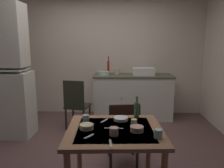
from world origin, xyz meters
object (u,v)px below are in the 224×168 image
at_px(hand_pump, 108,66).
at_px(glass_bottle, 137,109).
at_px(dining_table, 115,139).
at_px(chair_by_counter, 76,104).
at_px(serving_bowl_wide, 137,129).
at_px(chair_far_side, 123,132).
at_px(mug_dark, 158,134).
at_px(sink_basin, 143,71).
at_px(mixing_bowl_counter, 104,73).

relative_size(hand_pump, glass_bottle, 1.57).
xyz_separation_m(hand_pump, dining_table, (0.18, -2.56, -0.44)).
height_order(chair_by_counter, serving_bowl_wide, chair_by_counter).
xyz_separation_m(chair_far_side, mug_dark, (0.29, -0.84, 0.34)).
distance_m(dining_table, mug_dark, 0.46).
xyz_separation_m(sink_basin, glass_bottle, (-0.31, -2.18, -0.14)).
relative_size(sink_basin, serving_bowl_wide, 3.48).
xyz_separation_m(serving_bowl_wide, mug_dark, (0.18, -0.14, 0.02)).
distance_m(hand_pump, mixing_bowl_counter, 0.19).
height_order(sink_basin, mug_dark, sink_basin).
xyz_separation_m(chair_far_side, glass_bottle, (0.14, -0.31, 0.40)).
xyz_separation_m(serving_bowl_wide, glass_bottle, (0.03, 0.39, 0.07)).
bearing_deg(dining_table, mug_dark, -26.53).
bearing_deg(hand_pump, mixing_bowl_counter, -133.99).
relative_size(mixing_bowl_counter, glass_bottle, 0.96).
bearing_deg(chair_far_side, dining_table, -98.55).
relative_size(sink_basin, mixing_bowl_counter, 1.85).
bearing_deg(glass_bottle, mug_dark, -74.34).
height_order(chair_far_side, mug_dark, chair_far_side).
height_order(mug_dark, glass_bottle, glass_bottle).
height_order(chair_by_counter, mug_dark, chair_by_counter).
relative_size(hand_pump, mixing_bowl_counter, 1.64).
xyz_separation_m(dining_table, serving_bowl_wide, (0.21, -0.05, 0.13)).
bearing_deg(serving_bowl_wide, glass_bottle, 85.95).
relative_size(dining_table, mug_dark, 12.05).
xyz_separation_m(mixing_bowl_counter, serving_bowl_wide, (0.48, -2.51, -0.18)).
relative_size(dining_table, glass_bottle, 3.90).
height_order(hand_pump, chair_far_side, hand_pump).
relative_size(mixing_bowl_counter, dining_table, 0.25).
bearing_deg(chair_far_side, mixing_bowl_counter, 101.57).
relative_size(sink_basin, mug_dark, 5.48).
relative_size(chair_by_counter, glass_bottle, 3.75).
relative_size(chair_far_side, mug_dark, 10.54).
distance_m(mixing_bowl_counter, chair_by_counter, 0.93).
bearing_deg(mixing_bowl_counter, hand_pump, 46.01).
height_order(sink_basin, mixing_bowl_counter, sink_basin).
distance_m(hand_pump, serving_bowl_wide, 2.66).
xyz_separation_m(sink_basin, hand_pump, (-0.73, 0.05, 0.09)).
height_order(hand_pump, serving_bowl_wide, hand_pump).
distance_m(hand_pump, chair_by_counter, 1.11).
bearing_deg(glass_bottle, dining_table, -125.13).
distance_m(dining_table, chair_far_side, 0.68).
relative_size(hand_pump, dining_table, 0.40).
bearing_deg(chair_far_side, chair_by_counter, 125.51).
distance_m(sink_basin, hand_pump, 0.73).
bearing_deg(mixing_bowl_counter, glass_bottle, -76.50).
relative_size(sink_basin, hand_pump, 1.13).
bearing_deg(hand_pump, serving_bowl_wide, -81.47).
relative_size(dining_table, chair_by_counter, 1.04).
bearing_deg(mug_dark, sink_basin, 86.63).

